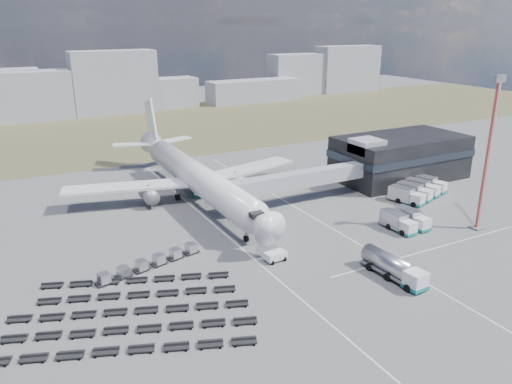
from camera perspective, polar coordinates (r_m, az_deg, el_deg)
name	(u,v)px	position (r m, az deg, el deg)	size (l,w,h in m)	color
ground	(273,263)	(77.30, 1.95, -8.08)	(420.00, 420.00, 0.00)	#565659
grass_strip	(111,131)	(176.53, -16.29, 6.71)	(420.00, 90.00, 0.01)	brown
lane_markings	(315,243)	(84.34, 6.71, -5.79)	(47.12, 110.00, 0.01)	silver
terminal	(400,157)	(121.06, 16.09, 3.91)	(30.40, 16.40, 11.00)	black
jet_bridge	(291,181)	(99.24, 4.06, 1.27)	(30.30, 3.80, 7.05)	#939399
airliner	(194,175)	(102.62, -7.08, 1.91)	(51.59, 64.53, 17.62)	silver
skyline	(99,88)	(215.36, -17.52, 11.26)	(296.84, 23.59, 24.37)	#92939F
fuel_tanker	(394,267)	(74.81, 15.45, -8.30)	(3.45, 10.86, 3.46)	silver
pushback_tug	(276,256)	(77.58, 2.24, -7.36)	(3.30, 1.86, 1.48)	silver
catering_truck	(198,187)	(107.45, -6.65, 0.61)	(4.30, 7.06, 3.03)	silver
service_trucks_near	(405,220)	(92.76, 16.67, -3.11)	(6.21, 7.32, 2.84)	silver
service_trucks_far	(418,190)	(110.19, 18.05, 0.26)	(14.70, 11.04, 2.90)	silver
uld_row	(150,262)	(76.91, -12.00, -7.88)	(17.04, 5.56, 1.56)	black
baggage_dollies	(131,312)	(66.63, -14.09, -13.14)	(33.24, 26.60, 0.69)	black
floodlight_mast	(488,155)	(93.69, 24.98, 3.82)	(2.52, 2.08, 26.93)	red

